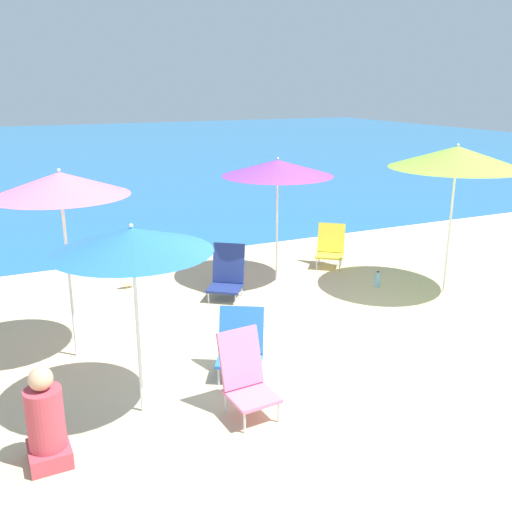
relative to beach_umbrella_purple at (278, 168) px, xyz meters
The scene contains 13 objects.
ground_plane 3.45m from the beach_umbrella_purple, 104.49° to the right, with size 60.00×60.00×0.00m, color #D1BA89.
sea_water 22.31m from the beach_umbrella_purple, 91.84° to the left, with size 60.00×40.00×0.01m.
beach_umbrella_purple is the anchor object (origin of this frame).
beach_umbrella_pink 3.83m from the beach_umbrella_purple, 157.39° to the right, with size 1.57×1.57×2.32m.
beach_umbrella_lime 2.76m from the beach_umbrella_purple, 36.94° to the right, with size 2.04×2.04×2.37m.
beach_umbrella_blue 4.35m from the beach_umbrella_purple, 135.47° to the right, with size 1.54×1.54×1.98m.
beach_chair_navy 1.91m from the beach_umbrella_purple, 161.40° to the right, with size 0.74×0.75×0.83m.
beach_chair_blue 3.66m from the beach_umbrella_purple, 124.20° to the right, with size 0.71×0.71×0.77m.
beach_chair_pink 4.38m from the beach_umbrella_purple, 121.43° to the right, with size 0.49×0.61×0.85m.
beach_chair_yellow 2.02m from the beach_umbrella_purple, 13.70° to the left, with size 0.70×0.71×0.78m.
person_seated_near 5.59m from the beach_umbrella_purple, 139.08° to the right, with size 0.37×0.43×0.93m.
water_bottle 2.49m from the beach_umbrella_purple, 35.81° to the right, with size 0.08×0.08×0.27m.
seagull 3.06m from the beach_umbrella_purple, 164.18° to the left, with size 0.27×0.11×0.23m.
Camera 1 is at (-3.52, -5.46, 3.23)m, focal length 40.00 mm.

